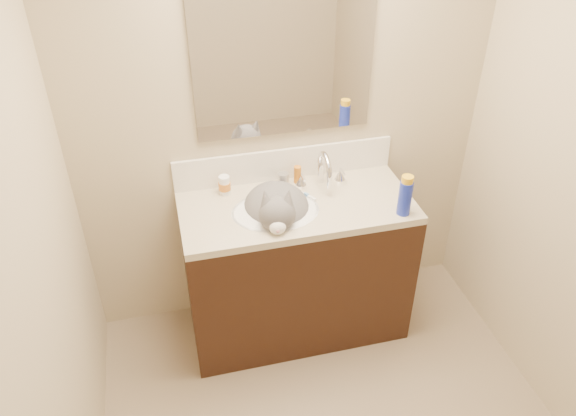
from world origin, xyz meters
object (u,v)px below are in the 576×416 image
spray_can (405,198)px  amber_bottle (297,175)px  vanity_cabinet (296,271)px  basin (276,222)px  faucet (323,172)px  pill_bottle (224,185)px  silver_jar (283,179)px  cat (277,210)px

spray_can → amber_bottle: bearing=137.0°
vanity_cabinet → basin: bearing=-166.0°
vanity_cabinet → basin: (-0.12, -0.03, 0.38)m
amber_bottle → spray_can: bearing=-43.0°
faucet → pill_bottle: 0.53m
silver_jar → spray_can: (0.52, -0.41, 0.06)m
basin → silver_jar: bearing=67.5°
basin → silver_jar: silver_jar is taller
faucet → silver_jar: size_ratio=4.25×
basin → faucet: bearing=29.1°
pill_bottle → faucet: bearing=-5.8°
basin → spray_can: size_ratio=2.47×
vanity_cabinet → silver_jar: bearing=96.2°
basin → amber_bottle: amber_bottle is taller
cat → spray_can: size_ratio=2.78×
cat → silver_jar: size_ratio=7.68×
cat → spray_can: bearing=-6.2°
faucet → cat: 0.34m
silver_jar → amber_bottle: (0.08, -0.00, 0.02)m
vanity_cabinet → faucet: size_ratio=4.29×
basin → pill_bottle: size_ratio=4.34×
cat → amber_bottle: bearing=64.4°
basin → silver_jar: size_ratio=6.83×
cat → pill_bottle: 0.32m
pill_bottle → spray_can: bearing=-25.3°
silver_jar → vanity_cabinet: bearing=-83.8°
vanity_cabinet → spray_can: size_ratio=6.58×
silver_jar → amber_bottle: amber_bottle is taller
vanity_cabinet → pill_bottle: bearing=150.9°
silver_jar → amber_bottle: bearing=-1.8°
pill_bottle → amber_bottle: bearing=1.8°
pill_bottle → cat: bearing=-40.7°
faucet → silver_jar: faucet is taller
silver_jar → amber_bottle: size_ratio=0.67×
pill_bottle → amber_bottle: size_ratio=1.06×
basin → spray_can: 0.66m
basin → cat: (0.01, 0.02, 0.06)m
pill_bottle → amber_bottle: pill_bottle is taller
silver_jar → cat: bearing=-111.4°
basin → pill_bottle: (-0.22, 0.22, 0.12)m
basin → spray_can: spray_can is taller
vanity_cabinet → faucet: 0.58m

